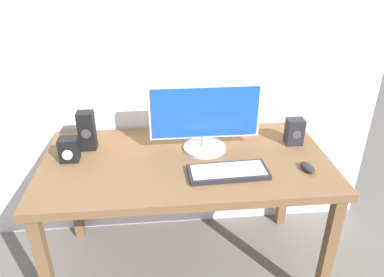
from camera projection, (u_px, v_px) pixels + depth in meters
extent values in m
plane|color=slate|center=(187.00, 264.00, 2.29)|extent=(6.00, 6.00, 0.00)
cube|color=silver|center=(178.00, 1.00, 1.98)|extent=(2.53, 0.04, 3.00)
cube|color=brown|center=(186.00, 162.00, 1.95)|extent=(1.51, 0.78, 0.04)
cube|color=brown|center=(47.00, 274.00, 1.76)|extent=(0.05, 0.05, 0.72)
cube|color=brown|center=(328.00, 253.00, 1.89)|extent=(0.05, 0.05, 0.72)
cube|color=brown|center=(73.00, 191.00, 2.36)|extent=(0.05, 0.05, 0.72)
cube|color=brown|center=(285.00, 180.00, 2.48)|extent=(0.05, 0.05, 0.72)
cylinder|color=silver|center=(205.00, 148.00, 2.03)|extent=(0.23, 0.23, 0.02)
cylinder|color=silver|center=(205.00, 141.00, 2.01)|extent=(0.04, 0.04, 0.07)
cube|color=silver|center=(205.00, 112.00, 1.94)|extent=(0.59, 0.02, 0.30)
cube|color=blue|center=(205.00, 113.00, 1.93)|extent=(0.57, 0.01, 0.28)
cube|color=#232328|center=(228.00, 172.00, 1.80)|extent=(0.40, 0.18, 0.02)
cube|color=silver|center=(228.00, 170.00, 1.80)|extent=(0.37, 0.15, 0.00)
ellipsoid|color=#232328|center=(307.00, 167.00, 1.83)|extent=(0.07, 0.11, 0.03)
cube|color=#232328|center=(294.00, 132.00, 2.06)|extent=(0.09, 0.07, 0.15)
cylinder|color=#3F3F44|center=(297.00, 135.00, 2.02)|extent=(0.05, 0.00, 0.05)
cube|color=black|center=(87.00, 131.00, 1.99)|extent=(0.09, 0.07, 0.22)
cylinder|color=#3F3F44|center=(86.00, 134.00, 1.95)|extent=(0.05, 0.00, 0.05)
cube|color=black|center=(69.00, 150.00, 1.90)|extent=(0.09, 0.08, 0.13)
cylinder|color=silver|center=(67.00, 155.00, 1.86)|extent=(0.05, 0.01, 0.05)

